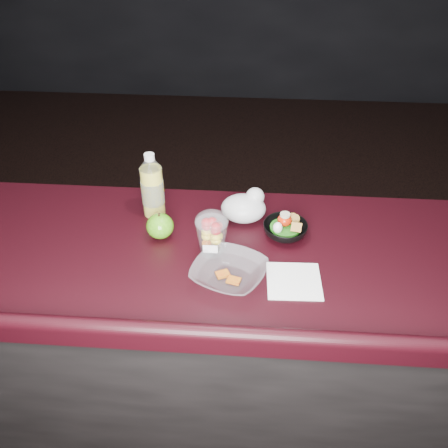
{
  "coord_description": "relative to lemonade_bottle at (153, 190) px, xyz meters",
  "views": [
    {
      "loc": [
        0.13,
        -0.92,
        2.05
      ],
      "look_at": [
        0.04,
        0.34,
        1.1
      ],
      "focal_mm": 40.0,
      "sensor_mm": 36.0,
      "label": 1
    }
  ],
  "objects": [
    {
      "name": "room_shell",
      "position": [
        0.22,
        -0.49,
        0.71
      ],
      "size": [
        8.0,
        8.0,
        8.0
      ],
      "color": "black",
      "rests_on": "ground"
    },
    {
      "name": "counter",
      "position": [
        0.22,
        -0.19,
        -0.61
      ],
      "size": [
        4.06,
        0.71,
        1.02
      ],
      "color": "black",
      "rests_on": "ground"
    },
    {
      "name": "lemonade_bottle",
      "position": [
        0.0,
        0.0,
        0.0
      ],
      "size": [
        0.08,
        0.08,
        0.24
      ],
      "color": "yellow",
      "rests_on": "counter"
    },
    {
      "name": "fruit_cup",
      "position": [
        0.22,
        -0.19,
        -0.02
      ],
      "size": [
        0.1,
        0.1,
        0.15
      ],
      "color": "white",
      "rests_on": "counter"
    },
    {
      "name": "green_apple",
      "position": [
        0.04,
        -0.13,
        -0.06
      ],
      "size": [
        0.09,
        0.09,
        0.09
      ],
      "color": "#34770D",
      "rests_on": "counter"
    },
    {
      "name": "plastic_bag",
      "position": [
        0.32,
        -0.01,
        -0.05
      ],
      "size": [
        0.15,
        0.13,
        0.11
      ],
      "color": "silver",
      "rests_on": "counter"
    },
    {
      "name": "snack_bowl",
      "position": [
        0.45,
        -0.09,
        -0.07
      ],
      "size": [
        0.19,
        0.19,
        0.08
      ],
      "rotation": [
        0.0,
        0.0,
        -0.39
      ],
      "color": "black",
      "rests_on": "counter"
    },
    {
      "name": "takeout_bowl",
      "position": [
        0.28,
        -0.32,
        -0.07
      ],
      "size": [
        0.28,
        0.28,
        0.05
      ],
      "rotation": [
        0.0,
        0.0,
        -0.38
      ],
      "color": "silver",
      "rests_on": "counter"
    },
    {
      "name": "paper_napkin",
      "position": [
        0.48,
        -0.32,
        -0.1
      ],
      "size": [
        0.17,
        0.17,
        0.0
      ],
      "primitive_type": "cube",
      "rotation": [
        0.0,
        0.0,
        0.04
      ],
      "color": "white",
      "rests_on": "counter"
    }
  ]
}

